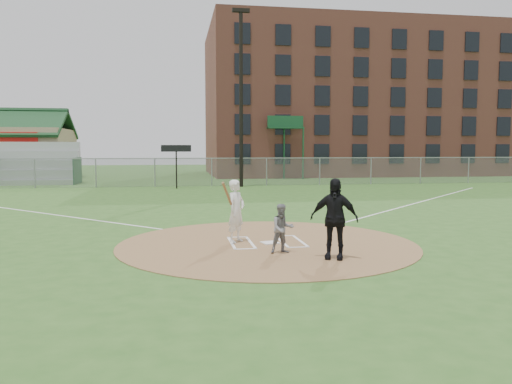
{
  "coord_description": "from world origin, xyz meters",
  "views": [
    {
      "loc": [
        -2.52,
        -13.72,
        2.69
      ],
      "look_at": [
        0.0,
        2.0,
        1.3
      ],
      "focal_mm": 35.0,
      "sensor_mm": 36.0,
      "label": 1
    }
  ],
  "objects": [
    {
      "name": "outfield_fence",
      "position": [
        0.0,
        22.0,
        1.02
      ],
      "size": [
        56.08,
        0.08,
        2.03
      ],
      "color": "slate",
      "rests_on": "ground"
    },
    {
      "name": "scoreboard_sign",
      "position": [
        -2.5,
        20.2,
        2.39
      ],
      "size": [
        2.0,
        0.1,
        2.93
      ],
      "color": "black",
      "rests_on": "ground"
    },
    {
      "name": "home_plate",
      "position": [
        0.08,
        -0.04,
        0.03
      ],
      "size": [
        0.53,
        0.53,
        0.03
      ],
      "primitive_type": "cube",
      "rotation": [
        0.0,
        0.0,
        0.25
      ],
      "color": "white",
      "rests_on": "dirt_circle"
    },
    {
      "name": "foul_line_first",
      "position": [
        9.0,
        9.0,
        0.01
      ],
      "size": [
        17.04,
        17.04,
        0.01
      ],
      "primitive_type": "cube",
      "rotation": [
        0.0,
        0.0,
        -0.79
      ],
      "color": "white",
      "rests_on": "ground"
    },
    {
      "name": "dirt_circle",
      "position": [
        0.0,
        0.0,
        0.01
      ],
      "size": [
        8.4,
        8.4,
        0.02
      ],
      "primitive_type": "cylinder",
      "color": "olive",
      "rests_on": "ground"
    },
    {
      "name": "ground",
      "position": [
        0.0,
        0.0,
        0.0
      ],
      "size": [
        140.0,
        140.0,
        0.0
      ],
      "primitive_type": "plane",
      "color": "#2E591E",
      "rests_on": "ground"
    },
    {
      "name": "batter_at_plate",
      "position": [
        -0.85,
        0.29,
        0.92
      ],
      "size": [
        0.86,
        1.06,
        1.79
      ],
      "color": "white",
      "rests_on": "dirt_circle"
    },
    {
      "name": "batters_boxes",
      "position": [
        0.0,
        0.15,
        0.03
      ],
      "size": [
        2.08,
        1.88,
        0.01
      ],
      "color": "white",
      "rests_on": "dirt_circle"
    },
    {
      "name": "foul_line_third",
      "position": [
        -9.0,
        9.0,
        0.01
      ],
      "size": [
        17.04,
        17.04,
        0.01
      ],
      "primitive_type": "cube",
      "rotation": [
        0.0,
        0.0,
        0.79
      ],
      "color": "white",
      "rests_on": "ground"
    },
    {
      "name": "light_pole",
      "position": [
        2.0,
        21.0,
        6.61
      ],
      "size": [
        1.2,
        0.3,
        12.22
      ],
      "color": "black",
      "rests_on": "ground"
    },
    {
      "name": "brick_warehouse",
      "position": [
        16.0,
        37.96,
        7.5
      ],
      "size": [
        30.0,
        17.17,
        15.0
      ],
      "color": "#9B5143",
      "rests_on": "ground"
    },
    {
      "name": "catcher",
      "position": [
        0.14,
        -1.38,
        0.65
      ],
      "size": [
        0.67,
        0.55,
        1.26
      ],
      "primitive_type": "imported",
      "rotation": [
        0.0,
        0.0,
        0.12
      ],
      "color": "gray",
      "rests_on": "dirt_circle"
    },
    {
      "name": "bleachers",
      "position": [
        -13.0,
        26.2,
        1.59
      ],
      "size": [
        6.08,
        3.2,
        3.2
      ],
      "color": "#B7BABF",
      "rests_on": "ground"
    },
    {
      "name": "umpire",
      "position": [
        1.24,
        -2.22,
        1.0
      ],
      "size": [
        1.25,
        0.91,
        1.96
      ],
      "primitive_type": "imported",
      "rotation": [
        0.0,
        0.0,
        -0.43
      ],
      "color": "black",
      "rests_on": "dirt_circle"
    }
  ]
}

